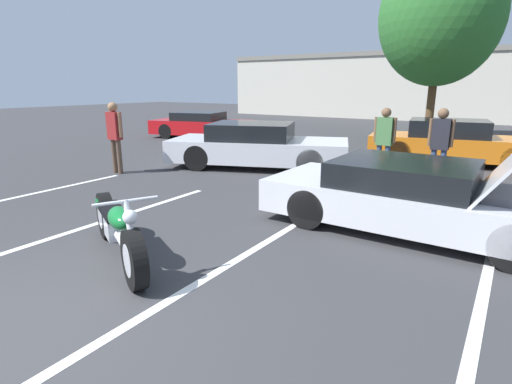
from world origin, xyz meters
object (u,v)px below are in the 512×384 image
Objects in this scene: tree_background at (440,16)px; spectator_near_motorcycle at (115,131)px; spectator_midground at (384,137)px; show_car_hood_open at (415,196)px; parked_car_mid_right_row at (452,143)px; parked_car_left_row at (202,125)px; parked_car_mid_left_row at (257,146)px; spectator_by_show_car at (440,141)px; motorcycle at (118,229)px.

spectator_near_motorcycle is at bearing -115.21° from tree_background.
tree_background is 9.15m from spectator_midground.
spectator_near_motorcycle reaches higher than spectator_midground.
show_car_hood_open is 0.94× the size of parked_car_mid_right_row.
parked_car_mid_left_row is at bearing -49.98° from parked_car_left_row.
show_car_hood_open is 12.46m from parked_car_left_row.
tree_background is 6.88m from parked_car_mid_right_row.
spectator_by_show_car reaches higher than parked_car_mid_left_row.
parked_car_mid_left_row is at bearing -107.96° from tree_background.
spectator_near_motorcycle reaches higher than parked_car_mid_left_row.
parked_car_left_row is 2.73× the size of spectator_midground.
spectator_by_show_car is (7.11, 2.96, -0.05)m from spectator_near_motorcycle.
parked_car_left_row is 0.96× the size of parked_car_mid_right_row.
parked_car_mid_right_row is at bearing 102.25° from motorcycle.
parked_car_mid_right_row is (-0.37, 6.40, 0.06)m from show_car_hood_open.
parked_car_mid_left_row is (-1.86, 6.12, 0.17)m from motorcycle.
spectator_near_motorcycle is at bearing 169.11° from motorcycle.
spectator_midground reaches higher than motorcycle.
spectator_near_motorcycle is at bearing -79.59° from parked_car_left_row.
parked_car_mid_left_row is 1.08× the size of parked_car_mid_right_row.
parked_car_mid_left_row is 3.72m from spectator_near_motorcycle.
motorcycle is 0.50× the size of show_car_hood_open.
motorcycle is 5.62m from spectator_near_motorcycle.
parked_car_mid_right_row is (2.56, 9.62, 0.18)m from motorcycle.
spectator_near_motorcycle is (-2.54, -2.68, 0.49)m from parked_car_mid_left_row.
parked_car_mid_right_row reaches higher than parked_car_mid_left_row.
tree_background is at bearing 101.80° from spectator_by_show_car.
parked_car_mid_right_row is at bearing 92.75° from spectator_by_show_car.
spectator_midground is (0.52, -8.30, -3.81)m from tree_background.
motorcycle is 4.36m from show_car_hood_open.
spectator_midground reaches higher than parked_car_mid_right_row.
spectator_midground is (-1.24, 0.11, -0.02)m from spectator_by_show_car.
parked_car_left_row is (-8.34, -4.59, -4.27)m from tree_background.
parked_car_mid_right_row is 2.83× the size of spectator_midground.
spectator_near_motorcycle is at bearing 179.02° from show_car_hood_open.
spectator_midground is at bearing -118.85° from parked_car_mid_right_row.
parked_car_mid_left_row is at bearing 46.56° from spectator_near_motorcycle.
show_car_hood_open reaches higher than parked_car_left_row.
tree_background reaches higher than parked_car_mid_right_row.
tree_background reaches higher than spectator_near_motorcycle.
parked_car_mid_right_row is (1.60, -5.19, -4.22)m from tree_background.
show_car_hood_open reaches higher than parked_car_mid_right_row.
tree_background is 1.45× the size of parked_car_mid_left_row.
tree_background is 4.18× the size of spectator_near_motorcycle.
parked_car_left_row reaches higher than motorcycle.
motorcycle is at bearing -38.07° from spectator_near_motorcycle.
motorcycle is 0.47× the size of parked_car_mid_right_row.
parked_car_left_row is 7.43m from spectator_near_motorcycle.
parked_car_mid_left_row is (-2.82, -8.70, -4.23)m from tree_background.
spectator_near_motorcycle is 1.04× the size of spectator_by_show_car.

